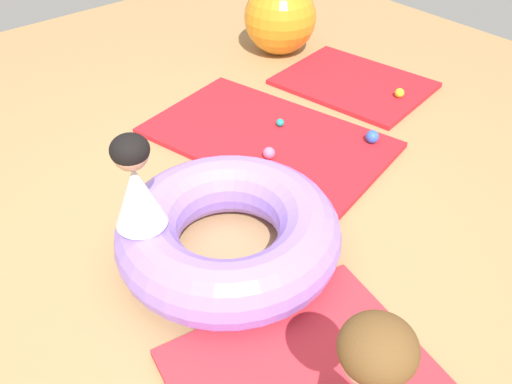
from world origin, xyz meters
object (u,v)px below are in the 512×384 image
play_ball_blue (372,137)px  play_ball_orange (292,180)px  play_ball_yellow (400,93)px  child_in_white (135,183)px  play_ball_teal (280,123)px  inflatable_cushion (229,233)px  play_ball_pink (269,153)px  exercise_ball_large (280,18)px

play_ball_blue → play_ball_orange: bearing=-90.2°
play_ball_yellow → play_ball_blue: size_ratio=0.82×
child_in_white → play_ball_teal: child_in_white is taller
play_ball_orange → play_ball_teal: play_ball_orange is taller
play_ball_orange → play_ball_blue: (0.00, 0.80, -0.00)m
inflatable_cushion → play_ball_teal: size_ratio=20.64×
play_ball_pink → child_in_white: bearing=-74.2°
play_ball_orange → exercise_ball_large: size_ratio=0.14×
inflatable_cushion → child_in_white: child_in_white is taller
child_in_white → play_ball_pink: 1.33m
exercise_ball_large → play_ball_yellow: bearing=3.6°
inflatable_cushion → play_ball_pink: size_ratio=14.56×
child_in_white → play_ball_yellow: size_ratio=6.74×
play_ball_pink → play_ball_teal: 0.43m
child_in_white → play_ball_orange: 1.20m
inflatable_cushion → play_ball_orange: bearing=106.5°
child_in_white → play_ball_orange: size_ratio=5.45×
inflatable_cushion → play_ball_teal: (-0.80, 1.12, -0.11)m
play_ball_blue → exercise_ball_large: 1.78m
exercise_ball_large → child_in_white: bearing=-56.4°
play_ball_blue → child_in_white: bearing=-90.1°
child_in_white → play_ball_blue: 1.95m
play_ball_yellow → play_ball_pink: play_ball_pink is taller
inflatable_cushion → play_ball_yellow: 2.23m
exercise_ball_large → play_ball_pink: bearing=-44.7°
play_ball_pink → inflatable_cushion: bearing=-55.4°
child_in_white → play_ball_yellow: child_in_white is taller
play_ball_orange → play_ball_teal: bearing=143.4°
play_ball_pink → play_ball_orange: (0.33, -0.10, 0.01)m
play_ball_teal → play_ball_yellow: bearing=73.8°
child_in_white → play_ball_teal: size_ratio=8.70×
play_ball_teal → child_in_white: bearing=-68.7°
play_ball_pink → exercise_ball_large: bearing=135.3°
child_in_white → play_ball_teal: (-0.59, 1.52, -0.54)m
play_ball_blue → exercise_ball_large: (-1.66, 0.61, 0.25)m
child_in_white → play_ball_pink: bearing=52.1°
play_ball_teal → exercise_ball_large: bearing=137.7°
inflatable_cushion → play_ball_pink: inflatable_cushion is taller
play_ball_blue → inflatable_cushion: bearing=-82.3°
child_in_white → inflatable_cushion: bearing=9.5°
play_ball_orange → play_ball_teal: 0.74m
inflatable_cushion → play_ball_orange: size_ratio=12.92×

